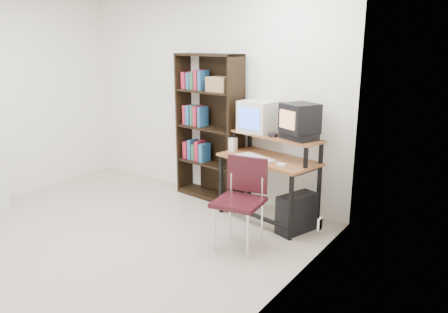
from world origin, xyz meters
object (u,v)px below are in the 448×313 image
Objects in this scene: school_chair at (242,193)px; computer_desk at (270,162)px; bookshelf at (210,126)px; pc_tower at (297,213)px; crt_monitor at (259,117)px; crt_tv at (300,118)px.

computer_desk is at bearing 89.71° from school_chair.
computer_desk is 1.07m from bookshelf.
crt_monitor is at bearing 174.02° from pc_tower.
crt_tv is 0.50× the size of school_chair.
crt_monitor reaches higher than pc_tower.
crt_monitor is 0.59m from crt_tv.
bookshelf reaches higher than crt_monitor.
crt_monitor is at bearing 102.79° from school_chair.
crt_monitor is at bearing -167.02° from crt_tv.
computer_desk reaches higher than school_chair.
crt_monitor is 0.99× the size of crt_tv.
crt_tv is 1.37m from bookshelf.
crt_tv is at bearing 65.49° from school_chair.
pc_tower is 1.65m from bookshelf.
pc_tower is at bearing -7.86° from bookshelf.
bookshelf is (-1.10, 0.97, 0.40)m from school_chair.
bookshelf is at bearing 178.86° from computer_desk.
pc_tower is (0.66, -0.31, -0.94)m from crt_monitor.
crt_monitor is 0.49× the size of school_chair.
school_chair is (-0.32, -0.59, 0.34)m from pc_tower.
bookshelf reaches higher than computer_desk.
bookshelf reaches higher than crt_tv.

